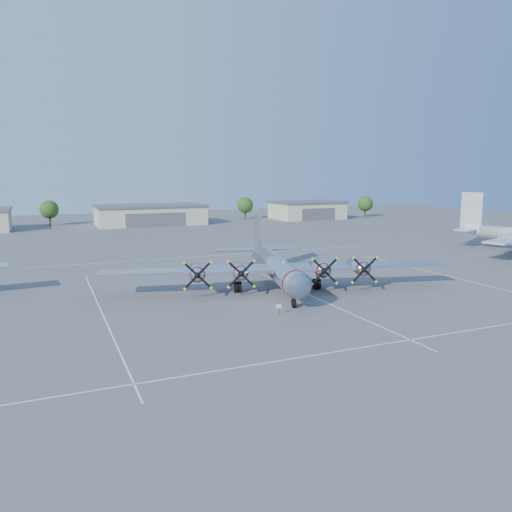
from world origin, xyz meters
name	(u,v)px	position (x,y,z in m)	size (l,w,h in m)	color
ground	(287,285)	(0.00, 0.00, 0.00)	(260.00, 260.00, 0.00)	#4E4E51
parking_lines	(294,288)	(0.00, -1.75, 0.01)	(60.00, 50.08, 0.01)	silver
hangar_center	(150,215)	(0.00, 81.96, 2.71)	(28.60, 14.60, 5.40)	beige
hangar_east	(307,210)	(48.00, 81.96, 2.71)	(20.60, 14.60, 5.40)	beige
tree_west	(49,210)	(-25.00, 90.00, 4.22)	(4.80, 4.80, 6.64)	#382619
tree_east	(245,205)	(30.00, 88.00, 4.22)	(4.80, 4.80, 6.64)	#382619
tree_far_east	(365,204)	(68.00, 80.00, 4.22)	(4.80, 4.80, 6.64)	#382619
main_bomber_b29	(275,287)	(-1.93, -0.44, 0.00)	(39.51, 27.02, 8.74)	silver
info_placard	(279,307)	(-6.52, -11.09, 0.69)	(0.51, 0.06, 0.98)	black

